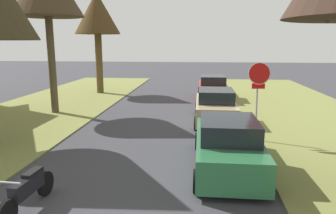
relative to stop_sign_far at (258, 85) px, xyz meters
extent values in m
cylinder|color=#9EA0A5|center=(0.00, 0.11, -1.02)|extent=(0.07, 0.32, 2.24)
cylinder|color=white|center=(0.00, -0.05, 0.42)|extent=(0.81, 0.15, 0.80)
cylinder|color=red|center=(0.00, -0.05, 0.42)|extent=(0.77, 0.16, 0.76)
cube|color=red|center=(0.00, 0.01, -0.05)|extent=(0.48, 0.08, 0.20)
cylinder|color=brown|center=(-9.85, 3.99, 0.34)|extent=(0.37, 0.37, 4.96)
cylinder|color=brown|center=(-9.81, 4.36, 3.44)|extent=(0.90, 0.28, 1.31)
cylinder|color=brown|center=(-9.75, 4.66, 3.32)|extent=(1.46, 0.37, 1.12)
cylinder|color=brown|center=(-9.56, 10.86, 0.01)|extent=(0.50, 0.50, 4.29)
cone|color=#443118|center=(-9.56, 10.86, 3.63)|extent=(3.25, 3.25, 2.96)
cylinder|color=brown|center=(-9.97, 11.12, 2.90)|extent=(0.82, 1.10, 1.63)
cylinder|color=brown|center=(-9.40, 11.52, 2.62)|extent=(1.50, 0.57, 1.12)
cube|color=#28663D|center=(-1.31, -2.77, -1.60)|extent=(1.82, 4.40, 0.85)
cube|color=black|center=(-1.31, -2.99, -0.89)|extent=(1.60, 2.02, 0.56)
cylinder|color=black|center=(-2.18, -1.12, -1.89)|extent=(0.20, 0.60, 0.60)
cylinder|color=black|center=(-0.44, -1.12, -1.89)|extent=(0.20, 0.60, 0.60)
cylinder|color=black|center=(-2.18, -4.42, -1.89)|extent=(0.20, 0.60, 0.60)
cylinder|color=black|center=(-0.44, -4.42, -1.89)|extent=(0.20, 0.60, 0.60)
cube|color=tan|center=(-1.40, 3.04, -1.60)|extent=(1.82, 4.40, 0.85)
cube|color=black|center=(-1.40, 2.82, -0.89)|extent=(1.60, 2.02, 0.56)
cylinder|color=black|center=(-2.27, 4.69, -1.89)|extent=(0.20, 0.60, 0.60)
cylinder|color=black|center=(-0.53, 4.69, -1.89)|extent=(0.20, 0.60, 0.60)
cylinder|color=black|center=(-2.27, 1.39, -1.89)|extent=(0.20, 0.60, 0.60)
cylinder|color=black|center=(-0.53, 1.39, -1.89)|extent=(0.20, 0.60, 0.60)
cube|color=red|center=(-1.29, 9.33, -1.60)|extent=(1.82, 4.40, 0.85)
cube|color=black|center=(-1.29, 9.11, -0.89)|extent=(1.60, 2.02, 0.56)
cylinder|color=black|center=(-2.16, 10.98, -1.89)|extent=(0.20, 0.60, 0.60)
cylinder|color=black|center=(-0.42, 10.98, -1.89)|extent=(0.20, 0.60, 0.60)
cylinder|color=black|center=(-2.16, 7.68, -1.89)|extent=(0.20, 0.60, 0.60)
cylinder|color=black|center=(-0.42, 7.68, -1.89)|extent=(0.20, 0.60, 0.60)
cylinder|color=black|center=(-5.90, -4.94, -1.89)|extent=(0.14, 0.61, 0.60)
cube|color=black|center=(-5.95, -5.66, -1.61)|extent=(0.30, 1.03, 0.36)
cube|color=black|center=(-5.93, -5.41, -1.41)|extent=(0.26, 0.57, 0.12)
cylinder|color=#9EA0A5|center=(-5.99, -6.28, -1.24)|extent=(0.60, 0.08, 0.04)
camera|label=1|loc=(-2.16, -11.81, 1.51)|focal=33.62mm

